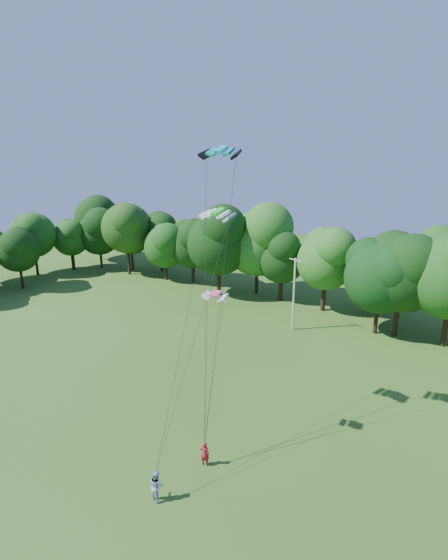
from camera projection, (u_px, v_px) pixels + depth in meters
The scene contains 9 objects.
ground at pixel (104, 507), 24.42m from camera, with size 160.00×160.00×0.00m, color #2F5818.
utility_pole at pixel (294, 294), 47.05m from camera, with size 1.59×0.53×8.15m.
kite_flyer_left at pixel (205, 454), 27.42m from camera, with size 0.61×0.40×1.67m, color #B21722.
kite_flyer_right at pixel (156, 485), 24.70m from camera, with size 0.91×0.71×1.88m, color #A7BDE7.
kite_teal at pixel (221, 149), 26.64m from camera, with size 2.71×1.58×0.49m.
kite_green at pixel (218, 211), 28.77m from camera, with size 2.50×1.24×0.44m.
kite_pink at pixel (215, 294), 27.07m from camera, with size 1.70×1.06×0.25m.
tree_back_west at pixel (127, 226), 67.19m from camera, with size 8.54×8.54×12.43m.
tree_back_center at pixel (382, 266), 45.19m from camera, with size 8.24×8.24×11.99m.
Camera 1 is at (16.82, -12.26, 19.24)m, focal length 28.00 mm.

